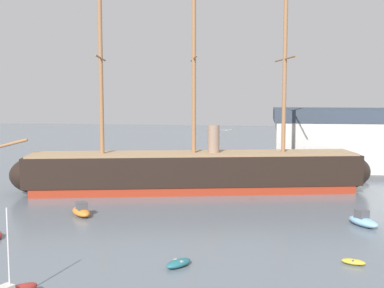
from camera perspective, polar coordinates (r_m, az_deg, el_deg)
tall_ship at (r=75.44m, az=0.21°, el=-3.16°), size 59.82×18.40×29.10m
dinghy_near_centre at (r=44.37m, az=-1.57°, el=-13.65°), size 2.58×2.91×0.65m
dinghy_mid_right at (r=47.17m, az=18.20°, el=-12.84°), size 2.27×1.53×0.49m
motorboat_alongside_bow at (r=62.82m, az=-12.71°, el=-7.56°), size 4.07×4.47×1.80m
motorboat_alongside_stern at (r=60.15m, az=19.20°, el=-8.36°), size 3.81×4.66×1.83m
motorboat_far_left at (r=88.80m, az=-17.99°, el=-3.85°), size 2.88×2.91×1.21m
seagull_in_flight at (r=54.87m, az=3.96°, el=1.63°), size 1.30×0.48×0.14m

